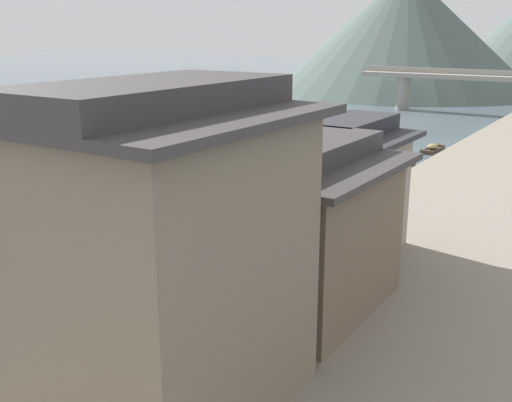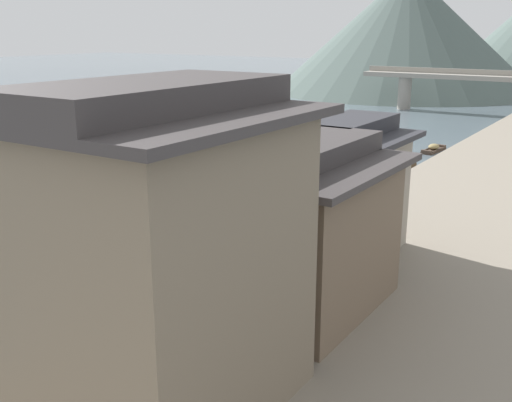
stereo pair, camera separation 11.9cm
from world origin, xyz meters
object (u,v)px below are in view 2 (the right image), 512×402
Objects in this scene: boat_moored_nearest at (165,236)px; boat_moored_second at (434,149)px; mooring_post_dock_far at (351,198)px; boat_moored_far at (340,203)px; mooring_post_dock_mid at (248,254)px; stone_bridge at (469,84)px; mooring_post_dock_near at (107,331)px; house_waterfront_tall at (347,187)px; house_waterfront_nearest at (155,254)px; house_waterfront_second at (293,226)px; boat_moored_third at (398,167)px.

boat_moored_nearest is 31.78m from boat_moored_second.
mooring_post_dock_far reaches higher than boat_moored_nearest.
mooring_post_dock_mid is at bearing -82.92° from boat_moored_far.
stone_bridge is at bearing 95.79° from boat_moored_far.
mooring_post_dock_near is at bearing -84.66° from stone_bridge.
boat_moored_nearest is 11.79m from boat_moored_far.
boat_moored_nearest is 10.29m from house_waterfront_tall.
boat_moored_second is at bearing 97.69° from house_waterfront_nearest.
mooring_post_dock_mid is (0.00, 8.31, 0.03)m from mooring_post_dock_near.
house_waterfront_second is 5.00m from mooring_post_dock_mid.
house_waterfront_second is 7.43m from mooring_post_dock_near.
house_waterfront_tall is at bearing 11.58° from boat_moored_nearest.
mooring_post_dock_mid is 0.85× the size of mooring_post_dock_far.
boat_moored_far is (5.06, 10.65, 0.07)m from boat_moored_nearest.
boat_moored_far is at bearing 97.08° from mooring_post_dock_mid.
boat_moored_nearest is 23.06m from boat_moored_third.
mooring_post_dock_mid is at bearing -125.44° from house_waterfront_tall.
boat_moored_third is at bearing 93.97° from mooring_post_dock_near.
boat_moored_far is 23.52m from house_waterfront_nearest.
mooring_post_dock_near is 0.03× the size of stone_bridge.
mooring_post_dock_near is (1.57, -20.97, 0.92)m from boat_moored_far.
stone_bridge reaches higher than boat_moored_third.
mooring_post_dock_far reaches higher than boat_moored_far.
stone_bridge is at bearing 98.14° from house_waterfront_nearest.
house_waterfront_nearest reaches higher than mooring_post_dock_mid.
boat_moored_far is at bearing -88.36° from boat_moored_second.
boat_moored_second is 3.87× the size of mooring_post_dock_far.
boat_moored_nearest is 0.77× the size of house_waterfront_tall.
mooring_post_dock_far is at bearing 52.69° from boat_moored_nearest.
boat_moored_far is 16.25m from house_waterfront_second.
house_waterfront_tall is 7.50× the size of mooring_post_dock_mid.
boat_moored_nearest is 12.30m from mooring_post_dock_near.
stone_bridge is (-6.52, 61.49, 2.58)m from mooring_post_dock_mid.
house_waterfront_tall reaches higher than mooring_post_dock_mid.
mooring_post_dock_mid is at bearing 146.69° from house_waterfront_second.
boat_moored_far is at bearing 108.94° from house_waterfront_second.
boat_moored_third is at bearing 99.31° from mooring_post_dock_far.
boat_moored_far is (0.72, -12.00, 0.07)m from boat_moored_third.
stone_bridge is at bearing 89.90° from boat_moored_nearest.
mooring_post_dock_far is (0.00, 19.01, 0.11)m from mooring_post_dock_near.
house_waterfront_second reaches higher than mooring_post_dock_near.
house_waterfront_nearest is at bearing -80.19° from boat_moored_third.
boat_moored_far is 49.22m from stone_bridge.
stone_bridge reaches higher than boat_moored_second.
boat_moored_nearest is 0.54× the size of house_waterfront_nearest.
mooring_post_dock_far is at bearing -84.56° from boat_moored_second.
mooring_post_dock_mid is 0.03× the size of stone_bridge.
house_waterfront_second is at bearing -23.11° from boat_moored_nearest.
house_waterfront_second is (10.20, -4.35, 3.61)m from boat_moored_nearest.
boat_moored_second reaches higher than boat_moored_nearest.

